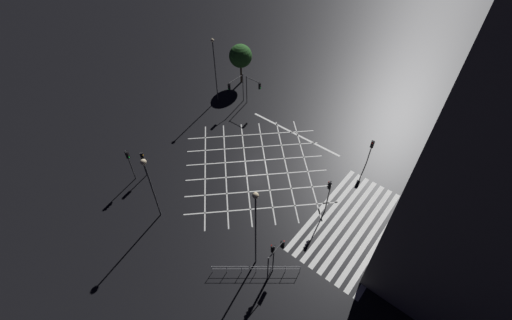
{
  "coord_description": "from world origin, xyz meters",
  "views": [
    {
      "loc": [
        -21.04,
        -17.22,
        28.59
      ],
      "look_at": [
        0.0,
        0.0,
        1.26
      ],
      "focal_mm": 24.0,
      "sensor_mm": 36.0,
      "label": 1
    }
  ],
  "objects_px": {
    "traffic_light_ne_cross": "(254,87)",
    "traffic_light_ne_main": "(235,86)",
    "traffic_light_sw_main": "(277,254)",
    "traffic_light_se_main": "(371,148)",
    "traffic_light_nw_main": "(143,159)",
    "traffic_light_nw_cross": "(129,160)",
    "traffic_light_sw_cross": "(273,253)",
    "street_lamp_far": "(148,176)",
    "street_lamp_east": "(214,63)",
    "street_tree_near": "(241,56)",
    "traffic_light_median_south": "(329,191)",
    "street_lamp_west": "(256,220)"
  },
  "relations": [
    {
      "from": "street_lamp_far",
      "to": "street_lamp_east",
      "type": "bearing_deg",
      "value": 27.37
    },
    {
      "from": "traffic_light_se_main",
      "to": "traffic_light_sw_cross",
      "type": "distance_m",
      "value": 17.54
    },
    {
      "from": "traffic_light_nw_main",
      "to": "traffic_light_se_main",
      "type": "bearing_deg",
      "value": -46.85
    },
    {
      "from": "traffic_light_sw_cross",
      "to": "traffic_light_ne_main",
      "type": "xyz_separation_m",
      "value": [
        16.49,
        18.86,
        0.23
      ]
    },
    {
      "from": "street_lamp_east",
      "to": "street_lamp_west",
      "type": "bearing_deg",
      "value": -128.61
    },
    {
      "from": "traffic_light_nw_cross",
      "to": "street_lamp_east",
      "type": "height_order",
      "value": "street_lamp_east"
    },
    {
      "from": "traffic_light_nw_cross",
      "to": "traffic_light_ne_cross",
      "type": "distance_m",
      "value": 18.97
    },
    {
      "from": "traffic_light_sw_cross",
      "to": "street_lamp_east",
      "type": "xyz_separation_m",
      "value": [
        15.9,
        21.86,
        2.85
      ]
    },
    {
      "from": "street_lamp_west",
      "to": "street_tree_near",
      "type": "relative_size",
      "value": 1.64
    },
    {
      "from": "traffic_light_nw_cross",
      "to": "traffic_light_median_south",
      "type": "bearing_deg",
      "value": 27.19
    },
    {
      "from": "traffic_light_se_main",
      "to": "traffic_light_nw_main",
      "type": "distance_m",
      "value": 25.18
    },
    {
      "from": "traffic_light_nw_cross",
      "to": "traffic_light_sw_cross",
      "type": "bearing_deg",
      "value": 2.83
    },
    {
      "from": "street_lamp_far",
      "to": "street_tree_near",
      "type": "height_order",
      "value": "street_lamp_far"
    },
    {
      "from": "traffic_light_se_main",
      "to": "traffic_light_nw_main",
      "type": "height_order",
      "value": "traffic_light_se_main"
    },
    {
      "from": "traffic_light_median_south",
      "to": "traffic_light_sw_main",
      "type": "relative_size",
      "value": 1.2
    },
    {
      "from": "traffic_light_ne_cross",
      "to": "street_tree_near",
      "type": "relative_size",
      "value": 0.71
    },
    {
      "from": "traffic_light_sw_cross",
      "to": "traffic_light_ne_main",
      "type": "relative_size",
      "value": 0.96
    },
    {
      "from": "traffic_light_ne_cross",
      "to": "street_lamp_west",
      "type": "bearing_deg",
      "value": -50.06
    },
    {
      "from": "traffic_light_sw_main",
      "to": "street_lamp_west",
      "type": "xyz_separation_m",
      "value": [
        -0.54,
        1.83,
        3.86
      ]
    },
    {
      "from": "traffic_light_se_main",
      "to": "street_lamp_east",
      "type": "relative_size",
      "value": 0.39
    },
    {
      "from": "traffic_light_nw_main",
      "to": "traffic_light_ne_main",
      "type": "xyz_separation_m",
      "value": [
        16.17,
        0.92,
        0.78
      ]
    },
    {
      "from": "traffic_light_sw_cross",
      "to": "street_tree_near",
      "type": "xyz_separation_m",
      "value": [
        21.49,
        22.28,
        1.31
      ]
    },
    {
      "from": "street_lamp_east",
      "to": "street_tree_near",
      "type": "distance_m",
      "value": 5.82
    },
    {
      "from": "street_lamp_west",
      "to": "street_lamp_far",
      "type": "bearing_deg",
      "value": 100.89
    },
    {
      "from": "traffic_light_ne_cross",
      "to": "traffic_light_sw_main",
      "type": "relative_size",
      "value": 1.14
    },
    {
      "from": "street_lamp_east",
      "to": "traffic_light_ne_main",
      "type": "bearing_deg",
      "value": -78.87
    },
    {
      "from": "traffic_light_nw_main",
      "to": "street_lamp_far",
      "type": "height_order",
      "value": "street_lamp_far"
    },
    {
      "from": "traffic_light_median_south",
      "to": "traffic_light_ne_main",
      "type": "distance_m",
      "value": 20.59
    },
    {
      "from": "traffic_light_ne_cross",
      "to": "traffic_light_ne_main",
      "type": "height_order",
      "value": "traffic_light_ne_main"
    },
    {
      "from": "traffic_light_sw_cross",
      "to": "traffic_light_median_south",
      "type": "height_order",
      "value": "traffic_light_median_south"
    },
    {
      "from": "traffic_light_nw_cross",
      "to": "traffic_light_nw_main",
      "type": "relative_size",
      "value": 1.25
    },
    {
      "from": "traffic_light_nw_cross",
      "to": "traffic_light_ne_cross",
      "type": "relative_size",
      "value": 1.0
    },
    {
      "from": "traffic_light_sw_main",
      "to": "traffic_light_nw_main",
      "type": "bearing_deg",
      "value": 89.92
    },
    {
      "from": "traffic_light_sw_main",
      "to": "street_lamp_east",
      "type": "relative_size",
      "value": 0.41
    },
    {
      "from": "traffic_light_nw_main",
      "to": "traffic_light_median_south",
      "type": "height_order",
      "value": "traffic_light_median_south"
    },
    {
      "from": "street_lamp_far",
      "to": "street_tree_near",
      "type": "distance_m",
      "value": 25.83
    },
    {
      "from": "traffic_light_se_main",
      "to": "street_tree_near",
      "type": "distance_m",
      "value": 23.12
    },
    {
      "from": "traffic_light_sw_cross",
      "to": "traffic_light_sw_main",
      "type": "relative_size",
      "value": 1.12
    },
    {
      "from": "street_lamp_west",
      "to": "traffic_light_ne_main",
      "type": "bearing_deg",
      "value": 45.8
    },
    {
      "from": "traffic_light_nw_main",
      "to": "traffic_light_ne_main",
      "type": "bearing_deg",
      "value": 3.24
    },
    {
      "from": "traffic_light_sw_main",
      "to": "street_tree_near",
      "type": "height_order",
      "value": "street_tree_near"
    },
    {
      "from": "traffic_light_se_main",
      "to": "street_tree_near",
      "type": "relative_size",
      "value": 0.6
    },
    {
      "from": "traffic_light_sw_main",
      "to": "street_lamp_east",
      "type": "height_order",
      "value": "street_lamp_east"
    },
    {
      "from": "traffic_light_median_south",
      "to": "street_lamp_east",
      "type": "xyz_separation_m",
      "value": [
        7.27,
        22.03,
        2.64
      ]
    },
    {
      "from": "traffic_light_sw_main",
      "to": "street_lamp_east",
      "type": "distance_m",
      "value": 27.19
    },
    {
      "from": "traffic_light_se_main",
      "to": "traffic_light_nw_main",
      "type": "xyz_separation_m",
      "value": [
        -17.22,
        18.37,
        -0.13
      ]
    },
    {
      "from": "traffic_light_ne_cross",
      "to": "street_lamp_east",
      "type": "bearing_deg",
      "value": -156.93
    },
    {
      "from": "traffic_light_se_main",
      "to": "traffic_light_median_south",
      "type": "xyz_separation_m",
      "value": [
        -8.9,
        0.26,
        0.62
      ]
    },
    {
      "from": "traffic_light_nw_cross",
      "to": "traffic_light_sw_main",
      "type": "relative_size",
      "value": 1.14
    },
    {
      "from": "traffic_light_nw_main",
      "to": "street_lamp_east",
      "type": "height_order",
      "value": "street_lamp_east"
    }
  ]
}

